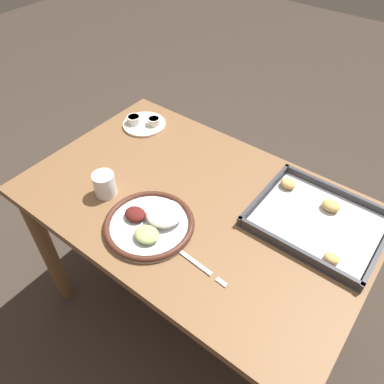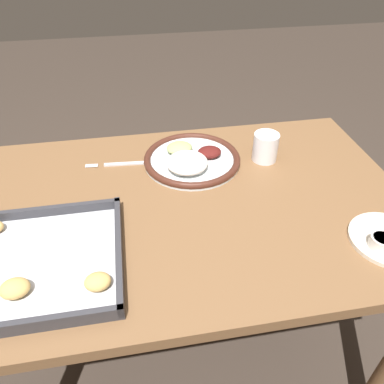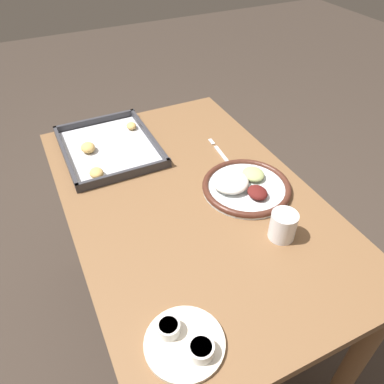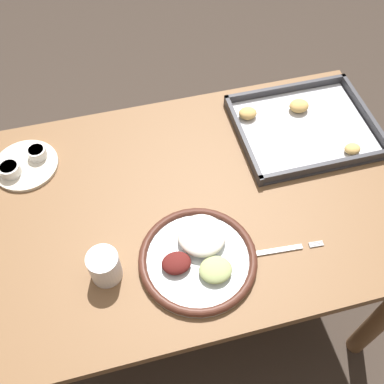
% 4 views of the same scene
% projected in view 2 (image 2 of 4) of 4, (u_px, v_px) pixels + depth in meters
% --- Properties ---
extents(ground_plane, '(8.00, 8.00, 0.00)m').
position_uv_depth(ground_plane, '(188.00, 347.00, 1.38)').
color(ground_plane, '#382D26').
extents(dining_table, '(1.13, 0.73, 0.70)m').
position_uv_depth(dining_table, '(187.00, 234.00, 1.01)').
color(dining_table, brown).
rests_on(dining_table, ground_plane).
extents(dinner_plate, '(0.28, 0.28, 0.05)m').
position_uv_depth(dinner_plate, '(191.00, 159.00, 1.07)').
color(dinner_plate, silver).
rests_on(dinner_plate, dining_table).
extents(fork, '(0.20, 0.03, 0.00)m').
position_uv_depth(fork, '(125.00, 164.00, 1.07)').
color(fork, silver).
rests_on(fork, dining_table).
extents(baking_tray, '(0.39, 0.32, 0.04)m').
position_uv_depth(baking_tray, '(29.00, 265.00, 0.77)').
color(baking_tray, '#333338').
rests_on(baking_tray, dining_table).
extents(drinking_cup, '(0.07, 0.07, 0.08)m').
position_uv_depth(drinking_cup, '(265.00, 147.00, 1.07)').
color(drinking_cup, white).
rests_on(drinking_cup, dining_table).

